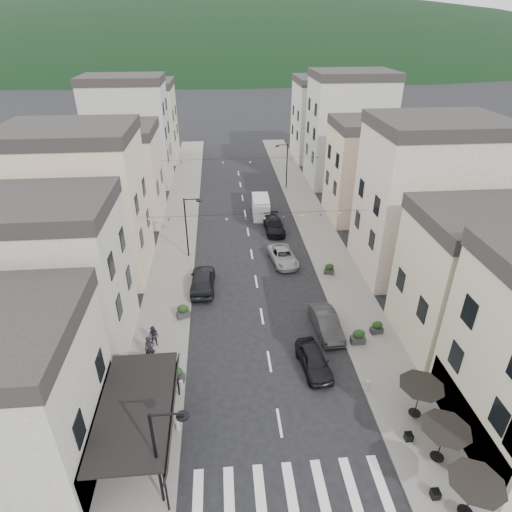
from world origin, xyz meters
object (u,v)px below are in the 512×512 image
(parked_car_c, at_px, (283,256))
(parked_car_d, at_px, (274,225))
(parked_car_b, at_px, (326,323))
(pedestrian_a, at_px, (150,349))
(parked_car_a, at_px, (314,360))
(parked_car_e, at_px, (203,280))
(delivery_van, at_px, (261,206))
(pedestrian_b, at_px, (154,336))

(parked_car_c, distance_m, parked_car_d, 6.77)
(parked_car_b, xyz_separation_m, pedestrian_a, (-12.37, -2.04, 0.32))
(parked_car_a, height_order, pedestrian_a, pedestrian_a)
(parked_car_c, bearing_deg, pedestrian_a, -138.51)
(parked_car_b, relative_size, parked_car_c, 0.96)
(parked_car_a, bearing_deg, pedestrian_a, 164.34)
(parked_car_a, relative_size, parked_car_e, 0.82)
(parked_car_b, height_order, parked_car_e, parked_car_e)
(parked_car_b, height_order, parked_car_c, parked_car_b)
(parked_car_c, distance_m, delivery_van, 11.27)
(parked_car_a, distance_m, delivery_van, 25.28)
(delivery_van, relative_size, pedestrian_a, 2.57)
(parked_car_c, bearing_deg, parked_car_e, -159.97)
(parked_car_a, relative_size, parked_car_d, 0.86)
(pedestrian_b, bearing_deg, parked_car_c, 63.36)
(parked_car_a, bearing_deg, parked_car_d, 83.17)
(parked_car_d, relative_size, pedestrian_a, 2.55)
(pedestrian_a, bearing_deg, parked_car_a, -28.16)
(delivery_van, xyz_separation_m, pedestrian_b, (-9.61, -22.15, -0.20))
(parked_car_c, relative_size, parked_car_d, 0.98)
(parked_car_b, xyz_separation_m, parked_car_c, (-1.69, 10.35, -0.09))
(parked_car_c, distance_m, pedestrian_b, 15.24)
(parked_car_e, bearing_deg, parked_car_c, -150.49)
(parked_car_e, distance_m, delivery_van, 16.41)
(parked_car_b, relative_size, pedestrian_a, 2.40)
(pedestrian_a, height_order, pedestrian_b, pedestrian_a)
(parked_car_d, bearing_deg, parked_car_a, -91.76)
(parked_car_a, xyz_separation_m, parked_car_e, (-7.40, 10.15, 0.15))
(parked_car_c, relative_size, delivery_van, 0.97)
(parked_car_c, xyz_separation_m, parked_car_e, (-7.40, -3.90, 0.21))
(parked_car_a, distance_m, pedestrian_a, 10.81)
(pedestrian_b, bearing_deg, pedestrian_a, -75.39)
(parked_car_a, bearing_deg, parked_car_c, 83.17)
(parked_car_a, distance_m, parked_car_b, 4.07)
(parked_car_d, bearing_deg, delivery_van, 100.98)
(pedestrian_a, bearing_deg, parked_car_e, 49.53)
(delivery_van, distance_m, pedestrian_b, 24.15)
(parked_car_c, height_order, pedestrian_a, pedestrian_a)
(parked_car_a, xyz_separation_m, parked_car_d, (0.00, 20.82, -0.01))
(parked_car_b, bearing_deg, parked_car_c, 94.81)
(parked_car_e, xyz_separation_m, pedestrian_a, (-3.28, -8.49, 0.20))
(parked_car_c, bearing_deg, parked_car_d, 82.26)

